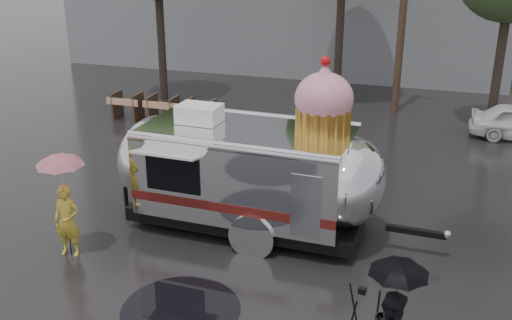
% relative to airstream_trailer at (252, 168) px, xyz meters
% --- Properties ---
extents(ground, '(120.00, 120.00, 0.00)m').
position_rel_airstream_trailer_xyz_m(ground, '(-0.18, -3.04, -1.53)').
color(ground, black).
rests_on(ground, ground).
extents(puddles, '(3.75, 11.15, 0.01)m').
position_rel_airstream_trailer_xyz_m(puddles, '(-0.98, -2.81, -1.53)').
color(puddles, black).
rests_on(puddles, ground).
extents(barricade_row, '(4.30, 0.80, 1.00)m').
position_rel_airstream_trailer_xyz_m(barricade_row, '(-5.73, 6.93, -1.01)').
color(barricade_row, '#473323').
rests_on(barricade_row, ground).
extents(airstream_trailer, '(8.13, 3.14, 4.38)m').
position_rel_airstream_trailer_xyz_m(airstream_trailer, '(0.00, 0.00, 0.00)').
color(airstream_trailer, silver).
rests_on(airstream_trailer, ground).
extents(person_left, '(0.64, 0.47, 1.64)m').
position_rel_airstream_trailer_xyz_m(person_left, '(-3.43, -2.46, -0.71)').
color(person_left, gold).
rests_on(person_left, ground).
extents(umbrella_pink, '(1.25, 1.25, 2.40)m').
position_rel_airstream_trailer_xyz_m(umbrella_pink, '(-3.43, -2.46, 0.44)').
color(umbrella_pink, pink).
rests_on(umbrella_pink, ground).
extents(umbrella_black, '(1.11, 1.11, 2.31)m').
position_rel_airstream_trailer_xyz_m(umbrella_black, '(3.74, -4.48, 0.39)').
color(umbrella_black, black).
rests_on(umbrella_black, ground).
extents(tripod, '(0.57, 0.61, 1.48)m').
position_rel_airstream_trailer_xyz_m(tripod, '(3.19, -4.10, -0.67)').
color(tripod, black).
rests_on(tripod, ground).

